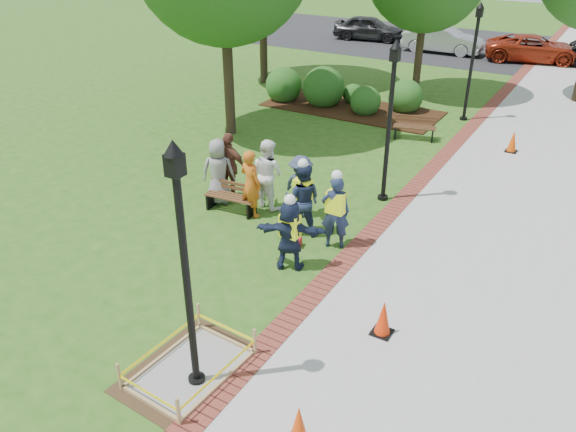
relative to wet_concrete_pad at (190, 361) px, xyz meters
The scene contains 31 objects.
ground 3.04m from the wet_concrete_pad, 109.42° to the left, with size 100.00×100.00×0.00m, color #285116.
sidewalk 13.47m from the wet_concrete_pad, 72.76° to the left, with size 6.00×60.00×0.02m, color #9E9E99.
brick_edging 12.89m from the wet_concrete_pad, 86.71° to the left, with size 0.50×60.00×0.03m, color maroon.
mulch_bed 15.40m from the wet_concrete_pad, 105.10° to the left, with size 7.00×3.00×0.05m, color #381E0F.
parking_lot 29.88m from the wet_concrete_pad, 91.94° to the left, with size 36.00×12.00×0.01m, color black.
wet_concrete_pad is the anchor object (origin of this frame).
bench_near 5.90m from the wet_concrete_pad, 119.29° to the left, with size 1.43×0.61×0.75m.
bench_far 12.85m from the wet_concrete_pad, 92.97° to the left, with size 1.52×0.85×0.78m.
cone_front 2.36m from the wet_concrete_pad, ahead, with size 0.38×0.38×0.75m.
cone_back 3.53m from the wet_concrete_pad, 46.92° to the left, with size 0.37×0.37×0.74m.
cone_far 13.53m from the wet_concrete_pad, 79.30° to the left, with size 0.37×0.37×0.73m.
toolbox 4.51m from the wet_concrete_pad, 98.12° to the left, with size 0.42×0.23×0.21m, color maroon.
lamp_near 2.26m from the wet_concrete_pad, 29.64° to the right, with size 0.28×0.28×4.26m.
lamp_mid 8.18m from the wet_concrete_pad, 88.25° to the left, with size 0.28×0.28×4.26m.
lamp_far 16.02m from the wet_concrete_pad, 89.13° to the left, with size 0.28×0.28×4.26m.
shrub_a 16.10m from the wet_concrete_pad, 115.70° to the left, with size 1.51×1.51×1.51m, color #164D19.
shrub_b 15.70m from the wet_concrete_pad, 109.56° to the left, with size 1.70×1.70×1.70m, color #164D19.
shrub_c 14.95m from the wet_concrete_pad, 102.73° to the left, with size 1.20×1.20×1.20m, color #164D19.
shrub_d 15.85m from the wet_concrete_pad, 97.56° to the left, with size 1.37×1.37×1.37m, color #164D19.
shrub_e 16.27m from the wet_concrete_pad, 105.41° to the left, with size 0.86×0.86×0.86m, color #164D19.
casual_person_a 6.48m from the wet_concrete_pad, 122.61° to the left, with size 0.68×0.59×1.78m.
casual_person_b 5.78m from the wet_concrete_pad, 113.85° to the left, with size 0.63×0.48×1.77m.
casual_person_c 6.36m from the wet_concrete_pad, 110.72° to the left, with size 0.66×0.49×1.86m.
casual_person_d 6.73m from the wet_concrete_pad, 120.18° to the left, with size 0.60×0.39×1.86m.
casual_person_e 6.04m from the wet_concrete_pad, 101.78° to the left, with size 0.60×0.48×1.64m.
hivis_worker_a 3.69m from the wet_concrete_pad, 93.24° to the left, with size 0.61×0.51×1.78m.
hivis_worker_b 5.01m from the wet_concrete_pad, 87.49° to the left, with size 0.67×0.58×1.93m.
hivis_worker_c 5.23m from the wet_concrete_pad, 98.24° to the left, with size 0.65×0.52×1.94m.
parked_car_a 30.07m from the wet_concrete_pad, 108.02° to the left, with size 4.96×2.16×1.62m, color black.
parked_car_b 27.56m from the wet_concrete_pad, 98.74° to the left, with size 4.90×2.13×1.60m, color #A7A6AC.
parked_car_c 27.58m from the wet_concrete_pad, 88.63° to the left, with size 4.60×2.00×1.50m, color #9D2914.
Camera 1 is at (6.12, -8.18, 6.82)m, focal length 35.00 mm.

